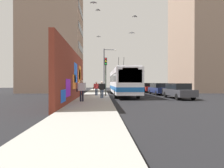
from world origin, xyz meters
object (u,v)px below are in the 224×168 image
at_px(pedestrian_midblock, 96,88).
at_px(street_lamp, 105,67).
at_px(pedestrian_at_curb, 102,88).
at_px(pedestrian_near_wall, 82,89).
at_px(traffic_light, 106,70).
at_px(parked_car_navy, 159,89).
at_px(parked_car_red, 148,87).
at_px(city_bus, 122,81).
at_px(parked_car_dark_gray, 178,91).
at_px(parked_car_white, 141,87).

relative_size(pedestrian_midblock, street_lamp, 0.24).
bearing_deg(pedestrian_at_curb, pedestrian_near_wall, 153.37).
bearing_deg(traffic_light, pedestrian_near_wall, 161.49).
xyz_separation_m(parked_car_navy, pedestrian_midblock, (-2.86, 8.45, 0.23)).
distance_m(parked_car_navy, street_lamp, 8.56).
xyz_separation_m(pedestrian_near_wall, traffic_light, (6.18, -2.07, 1.91)).
xyz_separation_m(parked_car_red, pedestrian_at_curb, (-12.91, 7.79, 0.26)).
distance_m(city_bus, parked_car_red, 9.56).
bearing_deg(pedestrian_midblock, street_lamp, -11.13).
xyz_separation_m(parked_car_dark_gray, parked_car_red, (12.54, -0.00, -0.00)).
bearing_deg(pedestrian_near_wall, traffic_light, -18.51).
relative_size(parked_car_white, traffic_light, 1.05).
bearing_deg(traffic_light, parked_car_navy, -63.33).
height_order(pedestrian_at_curb, street_lamp, street_lamp).
bearing_deg(parked_car_dark_gray, pedestrian_at_curb, 92.74).
height_order(parked_car_dark_gray, traffic_light, traffic_light).
bearing_deg(street_lamp, parked_car_red, -67.82).
xyz_separation_m(city_bus, pedestrian_at_curb, (-4.96, 2.59, -0.71)).
height_order(parked_car_dark_gray, street_lamp, street_lamp).
height_order(traffic_light, street_lamp, street_lamp).
relative_size(parked_car_red, street_lamp, 0.73).
distance_m(parked_car_red, parked_car_white, 5.24).
bearing_deg(parked_car_white, parked_car_navy, -180.00).
relative_size(pedestrian_near_wall, traffic_light, 0.39).
relative_size(parked_car_dark_gray, pedestrian_at_curb, 3.01).
height_order(parked_car_navy, parked_car_white, same).
xyz_separation_m(parked_car_red, traffic_light, (-9.97, 7.35, 2.23)).
distance_m(city_bus, street_lamp, 5.83).
distance_m(pedestrian_near_wall, street_lamp, 13.68).
bearing_deg(parked_car_navy, pedestrian_at_curb, 130.40).
bearing_deg(pedestrian_at_curb, city_bus, -27.64).
xyz_separation_m(parked_car_dark_gray, pedestrian_near_wall, (-3.62, 9.42, 0.33)).
relative_size(parked_car_dark_gray, pedestrian_near_wall, 2.85).
xyz_separation_m(parked_car_dark_gray, parked_car_navy, (6.26, -0.00, 0.00)).
relative_size(city_bus, pedestrian_at_curb, 7.85).
distance_m(parked_car_red, street_lamp, 8.42).
relative_size(pedestrian_midblock, pedestrian_near_wall, 0.92).
relative_size(parked_car_navy, pedestrian_at_curb, 2.97).
relative_size(parked_car_red, pedestrian_at_curb, 2.99).
height_order(parked_car_navy, traffic_light, traffic_light).
height_order(parked_car_red, street_lamp, street_lamp).
distance_m(parked_car_dark_gray, pedestrian_midblock, 9.11).
xyz_separation_m(parked_car_white, street_lamp, (-8.19, 7.23, 3.15)).
bearing_deg(parked_car_navy, parked_car_dark_gray, 180.00).
bearing_deg(parked_car_dark_gray, street_lamp, 37.03).
bearing_deg(parked_car_navy, city_bus, 107.89).
distance_m(parked_car_white, traffic_light, 17.04).
bearing_deg(parked_car_red, pedestrian_near_wall, 149.75).
bearing_deg(city_bus, parked_car_red, -33.16).
relative_size(pedestrian_at_curb, street_lamp, 0.24).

